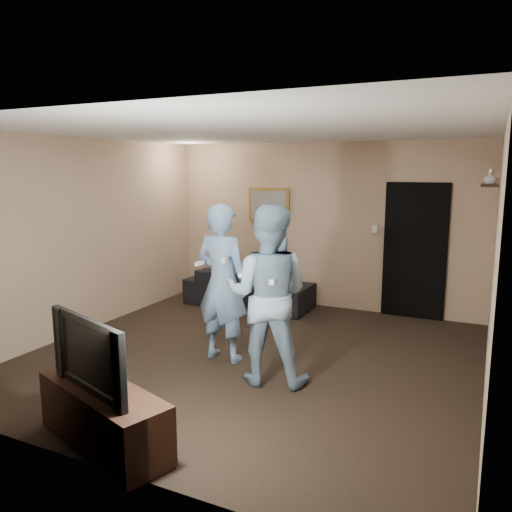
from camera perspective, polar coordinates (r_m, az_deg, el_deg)
The scene contains 19 objects.
ground at distance 6.02m, azimuth -0.40°, elevation -11.36°, with size 5.00×5.00×0.00m, color black.
ceiling at distance 5.63m, azimuth -0.44°, elevation 14.13°, with size 5.00×5.00×0.04m, color silver.
wall_back at distance 7.99m, azimuth 7.48°, elevation 3.44°, with size 5.00×0.04×2.60m, color tan.
wall_front at distance 3.65m, azimuth -17.95°, elevation -4.57°, with size 5.00×0.04×2.60m, color tan.
wall_left at distance 7.13m, azimuth -18.79°, elevation 2.24°, with size 0.04×5.00×2.60m, color tan.
wall_right at distance 5.12m, azimuth 25.60°, elevation -1.01°, with size 0.04×5.00×2.60m, color tan.
sofa at distance 8.05m, azimuth -0.85°, elevation -3.68°, with size 2.04×0.80×0.59m, color black.
throw_pillow at distance 8.09m, azimuth -2.01°, elevation -2.29°, with size 0.45×0.14×0.45m, color #1B5241.
painting_frame at distance 8.26m, azimuth 1.51°, elevation 5.82°, with size 0.72×0.05×0.57m, color olive.
painting_canvas at distance 8.24m, azimuth 1.43°, elevation 5.81°, with size 0.62×0.01×0.47m, color slate.
doorway at distance 7.68m, azimuth 17.70°, elevation 0.54°, with size 0.90×0.06×2.00m, color black.
light_switch at distance 7.74m, azimuth 13.42°, elevation 3.06°, with size 0.08×0.02×0.12m, color silver.
wall_shelf at distance 6.85m, azimuth 25.19°, elevation 7.34°, with size 0.20×0.60×0.03m, color black.
shelf_vase at distance 6.66m, azimuth 25.22°, elevation 8.08°, with size 0.15×0.15×0.15m, color silver.
shelf_figurine at distance 7.09m, azimuth 25.28°, elevation 8.24°, with size 0.06×0.06×0.18m, color silver.
tv_console at distance 4.32m, azimuth -17.02°, elevation -17.11°, with size 1.34×0.43×0.48m, color black.
television at distance 4.11m, azimuth -17.40°, elevation -10.42°, with size 1.03×0.14×0.59m, color black.
wii_player_left at distance 5.70m, azimuth -3.88°, elevation -3.07°, with size 0.69×0.53×1.81m.
wii_player_right at distance 5.09m, azimuth 1.31°, elevation -4.47°, with size 1.02×0.87×1.84m.
Camera 1 is at (2.46, -5.05, 2.18)m, focal length 35.00 mm.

